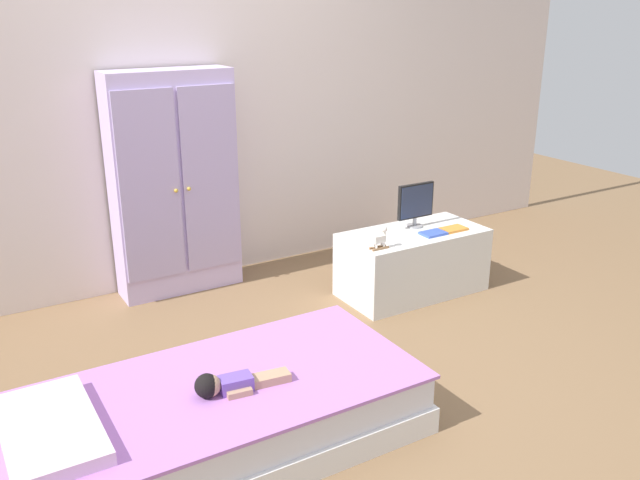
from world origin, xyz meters
name	(u,v)px	position (x,y,z in m)	size (l,w,h in m)	color
ground_plane	(305,384)	(0.00, 0.00, -0.01)	(10.00, 10.00, 0.02)	brown
back_wall	(174,70)	(0.00, 1.57, 1.35)	(6.40, 0.05, 2.70)	silver
bed	(218,416)	(-0.54, -0.24, 0.14)	(1.67, 0.81, 0.28)	white
pillow	(50,429)	(-1.18, -0.24, 0.30)	(0.32, 0.58, 0.05)	silver
doll	(225,384)	(-0.53, -0.30, 0.31)	(0.39, 0.14, 0.10)	#6B4CB2
wardrobe	(174,184)	(-0.11, 1.40, 0.69)	(0.75, 0.28, 1.37)	silver
tv_stand	(412,262)	(1.12, 0.60, 0.20)	(0.90, 0.45, 0.40)	silver
tv_monitor	(416,203)	(1.18, 0.67, 0.56)	(0.26, 0.10, 0.28)	#99999E
rocking_horse_toy	(381,238)	(0.76, 0.46, 0.47)	(0.11, 0.04, 0.13)	#8E6642
book_blue	(433,233)	(1.18, 0.49, 0.41)	(0.15, 0.11, 0.02)	blue
book_orange	(454,229)	(1.35, 0.49, 0.41)	(0.16, 0.10, 0.02)	orange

